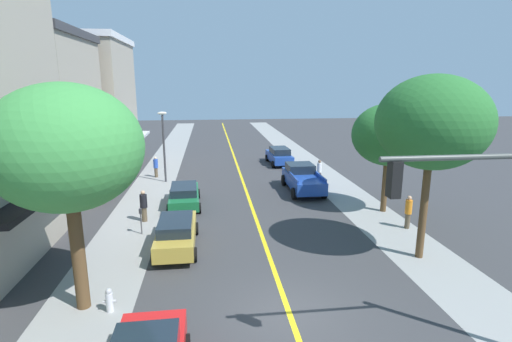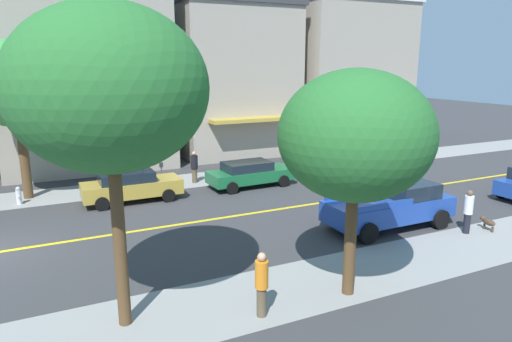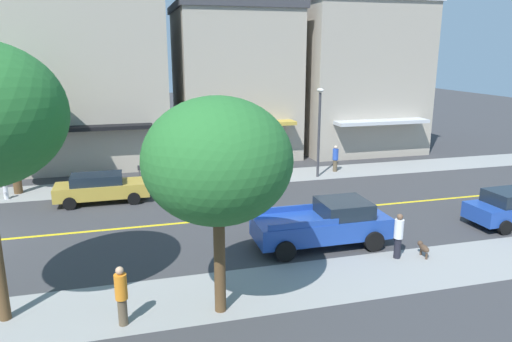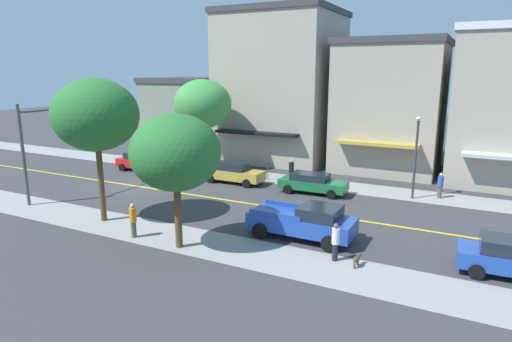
{
  "view_description": "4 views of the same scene",
  "coord_description": "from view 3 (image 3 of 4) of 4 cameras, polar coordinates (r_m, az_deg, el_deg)",
  "views": [
    {
      "loc": [
        -2.54,
        -11.4,
        7.67
      ],
      "look_at": [
        0.45,
        13.01,
        1.97
      ],
      "focal_mm": 26.96,
      "sensor_mm": 36.0,
      "label": 1
    },
    {
      "loc": [
        17.83,
        1.98,
        6.62
      ],
      "look_at": [
        1.17,
        9.97,
        2.25
      ],
      "focal_mm": 32.26,
      "sensor_mm": 36.0,
      "label": 2
    },
    {
      "loc": [
        20.6,
        7.45,
        7.68
      ],
      "look_at": [
        -0.77,
        13.21,
        2.03
      ],
      "focal_mm": 33.2,
      "sensor_mm": 36.0,
      "label": 3
    },
    {
      "loc": [
        23.94,
        22.24,
        8.41
      ],
      "look_at": [
        0.65,
        10.26,
        2.38
      ],
      "focal_mm": 30.8,
      "sensor_mm": 36.0,
      "label": 4
    }
  ],
  "objects": [
    {
      "name": "tan_rowhouse",
      "position": [
        35.6,
        -19.54,
        12.3
      ],
      "size": [
        10.79,
        10.4,
        13.81
      ],
      "rotation": [
        0.0,
        0.0,
        -1.57
      ],
      "color": "#A39989",
      "rests_on": "ground"
    },
    {
      "name": "corner_shop_building",
      "position": [
        36.41,
        -2.77,
        10.83
      ],
      "size": [
        10.2,
        8.6,
        10.91
      ],
      "rotation": [
        0.0,
        0.0,
        -1.57
      ],
      "color": "#A39989",
      "rests_on": "ground"
    },
    {
      "name": "brick_apartment_block",
      "position": [
        39.51,
        11.01,
        11.32
      ],
      "size": [
        11.73,
        9.39,
        11.54
      ],
      "rotation": [
        0.0,
        0.0,
        -1.57
      ],
      "color": "#A39989",
      "rests_on": "ground"
    },
    {
      "name": "street_tree_right_corner",
      "position": [
        28.41,
        -27.95,
        8.51
      ],
      "size": [
        4.83,
        4.83,
        7.69
      ],
      "color": "brown",
      "rests_on": "ground"
    },
    {
      "name": "street_tree_left_far",
      "position": [
        13.3,
        -4.65,
        1.19
      ],
      "size": [
        4.26,
        4.26,
        6.5
      ],
      "color": "brown",
      "rests_on": "ground"
    },
    {
      "name": "fire_hydrant",
      "position": [
        28.41,
        -27.92,
        -2.17
      ],
      "size": [
        0.44,
        0.24,
        0.86
      ],
      "color": "silver",
      "rests_on": "ground"
    },
    {
      "name": "parking_meter",
      "position": [
        27.59,
        -13.86,
        -0.31
      ],
      "size": [
        0.12,
        0.18,
        1.38
      ],
      "color": "#4C4C51",
      "rests_on": "ground"
    },
    {
      "name": "street_lamp",
      "position": [
        29.2,
        7.63,
        5.92
      ],
      "size": [
        0.7,
        0.36,
        5.49
      ],
      "color": "#38383D",
      "rests_on": "ground"
    },
    {
      "name": "green_sedan_left_curb",
      "position": [
        26.19,
        -4.13,
        -1.05
      ],
      "size": [
        2.15,
        4.76,
        1.4
      ],
      "rotation": [
        0.0,
        0.0,
        1.61
      ],
      "color": "#196638",
      "rests_on": "ground"
    },
    {
      "name": "gold_sedan_left_curb",
      "position": [
        25.78,
        -18.17,
        -1.89
      ],
      "size": [
        1.96,
        4.7,
        1.51
      ],
      "rotation": [
        0.0,
        0.0,
        1.58
      ],
      "color": "#B29338",
      "rests_on": "ground"
    },
    {
      "name": "blue_pickup_truck",
      "position": [
        19.33,
        8.25,
        -6.28
      ],
      "size": [
        2.34,
        5.41,
        1.82
      ],
      "rotation": [
        0.0,
        0.0,
        1.57
      ],
      "color": "#1E429E",
      "rests_on": "ground"
    },
    {
      "name": "pedestrian_white_shirt",
      "position": [
        18.76,
        16.79,
        -7.36
      ],
      "size": [
        0.35,
        0.35,
        1.77
      ],
      "rotation": [
        0.0,
        0.0,
        3.87
      ],
      "color": "black",
      "rests_on": "ground"
    },
    {
      "name": "pedestrian_black_shirt",
      "position": [
        27.82,
        -9.95,
        0.1
      ],
      "size": [
        0.4,
        0.4,
        1.8
      ],
      "rotation": [
        0.0,
        0.0,
        5.93
      ],
      "color": "brown",
      "rests_on": "ground"
    },
    {
      "name": "pedestrian_blue_shirt",
      "position": [
        31.15,
        9.54,
        1.57
      ],
      "size": [
        0.37,
        0.37,
        1.72
      ],
      "rotation": [
        0.0,
        0.0,
        3.94
      ],
      "color": "brown",
      "rests_on": "ground"
    },
    {
      "name": "pedestrian_orange_shirt",
      "position": [
        14.38,
        -15.91,
        -14.1
      ],
      "size": [
        0.36,
        0.36,
        1.81
      ],
      "rotation": [
        0.0,
        0.0,
        0.77
      ],
      "color": "brown",
      "rests_on": "ground"
    },
    {
      "name": "small_dog",
      "position": [
        19.4,
        19.53,
        -8.72
      ],
      "size": [
        0.72,
        0.3,
        0.54
      ],
      "rotation": [
        0.0,
        0.0,
        3.06
      ],
      "color": "#4C3828",
      "rests_on": "ground"
    }
  ]
}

